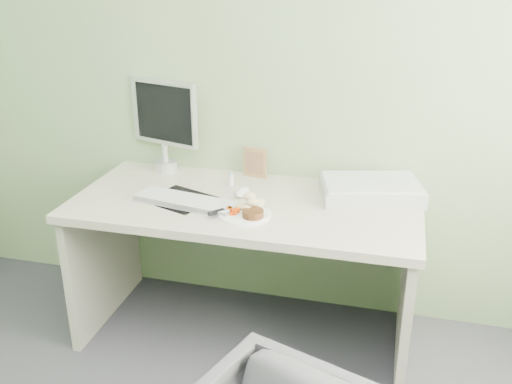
% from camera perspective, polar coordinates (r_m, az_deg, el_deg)
% --- Properties ---
extents(wall_back, '(3.50, 0.00, 3.50)m').
position_cam_1_polar(wall_back, '(2.81, 0.92, 13.75)').
color(wall_back, gray).
rests_on(wall_back, floor).
extents(desk, '(1.60, 0.75, 0.73)m').
position_cam_1_polar(desk, '(2.71, -1.05, -4.47)').
color(desk, beige).
rests_on(desk, floor).
extents(plate, '(0.23, 0.23, 0.01)m').
position_cam_1_polar(plate, '(2.48, -1.11, -2.26)').
color(plate, white).
rests_on(plate, desk).
extents(steak, '(0.11, 0.11, 0.03)m').
position_cam_1_polar(steak, '(2.44, -0.31, -2.15)').
color(steak, black).
rests_on(steak, plate).
extents(potato_pile, '(0.12, 0.10, 0.06)m').
position_cam_1_polar(potato_pile, '(2.50, -0.39, -1.15)').
color(potato_pile, tan).
rests_on(potato_pile, plate).
extents(carrot_heap, '(0.06, 0.05, 0.03)m').
position_cam_1_polar(carrot_heap, '(2.47, -2.37, -1.78)').
color(carrot_heap, '#F44305').
rests_on(carrot_heap, plate).
extents(steak_knife, '(0.14, 0.17, 0.01)m').
position_cam_1_polar(steak_knife, '(2.48, -3.36, -1.86)').
color(steak_knife, silver).
rests_on(steak_knife, plate).
extents(mousepad, '(0.34, 0.32, 0.00)m').
position_cam_1_polar(mousepad, '(2.67, -7.59, -0.72)').
color(mousepad, black).
rests_on(mousepad, desk).
extents(keyboard, '(0.50, 0.23, 0.02)m').
position_cam_1_polar(keyboard, '(2.61, -6.99, -0.89)').
color(keyboard, white).
rests_on(keyboard, desk).
extents(computer_mouse, '(0.07, 0.11, 0.04)m').
position_cam_1_polar(computer_mouse, '(2.68, -1.38, -0.01)').
color(computer_mouse, white).
rests_on(computer_mouse, desk).
extents(photo_frame, '(0.13, 0.04, 0.16)m').
position_cam_1_polar(photo_frame, '(2.90, -0.11, 2.97)').
color(photo_frame, olive).
rests_on(photo_frame, desk).
extents(eyedrop_bottle, '(0.02, 0.02, 0.07)m').
position_cam_1_polar(eyedrop_bottle, '(2.81, -2.51, 1.29)').
color(eyedrop_bottle, white).
rests_on(eyedrop_bottle, desk).
extents(scanner, '(0.52, 0.41, 0.07)m').
position_cam_1_polar(scanner, '(2.72, 11.39, 0.18)').
color(scanner, '#B3B7BA').
rests_on(scanner, desk).
extents(monitor, '(0.39, 0.16, 0.48)m').
position_cam_1_polar(monitor, '(2.99, -9.16, 7.10)').
color(monitor, silver).
rests_on(monitor, desk).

